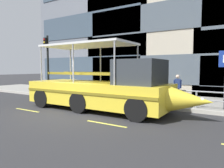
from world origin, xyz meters
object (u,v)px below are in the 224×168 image
Objects in this scene: pedestrian_mid_right at (114,83)px; pedestrian_mid_left at (135,83)px; pedestrian_near_bow at (177,85)px; duck_tour_boat at (106,89)px; traffic_light_pole at (47,59)px.

pedestrian_mid_left is at bearing 9.40° from pedestrian_mid_right.
pedestrian_mid_left is 1.03× the size of pedestrian_mid_right.
duck_tour_boat is at bearing -126.28° from pedestrian_near_bow.
traffic_light_pole is at bearing 161.10° from duck_tour_boat.
traffic_light_pole reaches higher than pedestrian_mid_left.
pedestrian_near_bow is at bearing 6.56° from traffic_light_pole.
pedestrian_mid_left is (-0.00, 3.32, 0.13)m from duck_tour_boat.
pedestrian_mid_left is at bearing -174.97° from pedestrian_near_bow.
pedestrian_near_bow is at bearing 5.03° from pedestrian_mid_left.
traffic_light_pole is at bearing -173.44° from pedestrian_near_bow.
pedestrian_near_bow is 4.04m from pedestrian_mid_right.
duck_tour_boat is at bearing -65.44° from pedestrian_mid_right.
pedestrian_mid_right is (-1.41, 3.09, 0.09)m from duck_tour_boat.
pedestrian_mid_left reaches higher than pedestrian_near_bow.
pedestrian_near_bow is 2.62m from pedestrian_mid_left.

